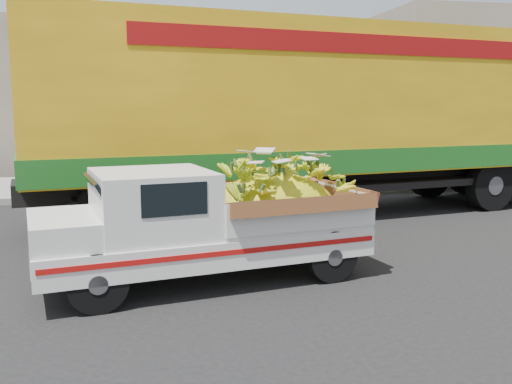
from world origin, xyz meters
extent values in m
plane|color=black|center=(0.00, 0.00, 0.00)|extent=(100.00, 100.00, 0.00)
cube|color=gray|center=(0.00, 7.27, 0.07)|extent=(60.00, 0.25, 0.15)
cube|color=gray|center=(0.00, 9.37, 0.07)|extent=(60.00, 4.00, 0.14)
cylinder|color=black|center=(-3.25, -0.26, 0.34)|extent=(0.70, 0.32, 0.67)
cylinder|color=black|center=(-3.51, 1.00, 0.34)|extent=(0.70, 0.32, 0.67)
cylinder|color=black|center=(-0.40, 0.32, 0.34)|extent=(0.70, 0.32, 0.67)
cylinder|color=black|center=(-0.65, 1.59, 0.34)|extent=(0.70, 0.32, 0.67)
cube|color=silver|center=(-2.00, 0.65, 0.49)|extent=(4.37, 2.30, 0.34)
cube|color=#A50F0C|center=(-1.85, -0.09, 0.55)|extent=(3.99, 0.82, 0.06)
cube|color=silver|center=(-4.00, 0.25, 0.40)|extent=(0.38, 1.46, 0.12)
cube|color=silver|center=(-3.66, 0.31, 0.82)|extent=(1.02, 1.53, 0.32)
cube|color=silver|center=(-2.63, 0.53, 1.06)|extent=(1.63, 1.69, 0.80)
cube|color=black|center=(-2.39, -0.17, 1.21)|extent=(0.74, 0.16, 0.37)
cube|color=silver|center=(-0.96, 0.87, 0.89)|extent=(2.29, 1.88, 0.45)
ellipsoid|color=gold|center=(-1.05, 0.85, 0.80)|extent=(2.04, 1.54, 1.13)
cylinder|color=black|center=(5.37, 6.71, 0.55)|extent=(1.14, 0.53, 1.10)
cylinder|color=black|center=(4.58, 4.51, 0.55)|extent=(1.14, 0.53, 1.10)
cylinder|color=black|center=(4.19, 6.47, 0.55)|extent=(1.14, 0.53, 1.10)
cylinder|color=black|center=(-3.27, 2.97, 0.55)|extent=(1.14, 0.53, 1.10)
cylinder|color=black|center=(-3.66, 4.93, 0.55)|extent=(1.14, 0.53, 1.10)
cube|color=black|center=(0.95, 4.82, 0.78)|extent=(11.97, 3.30, 0.36)
cube|color=gold|center=(0.95, 4.82, 2.38)|extent=(12.02, 4.72, 2.84)
cube|color=#1B5E1B|center=(0.95, 4.82, 1.21)|extent=(12.08, 4.75, 0.45)
cube|color=maroon|center=(1.19, 3.58, 3.35)|extent=(8.25, 1.64, 0.35)
camera|label=1|loc=(-2.70, -6.45, 2.24)|focal=40.00mm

